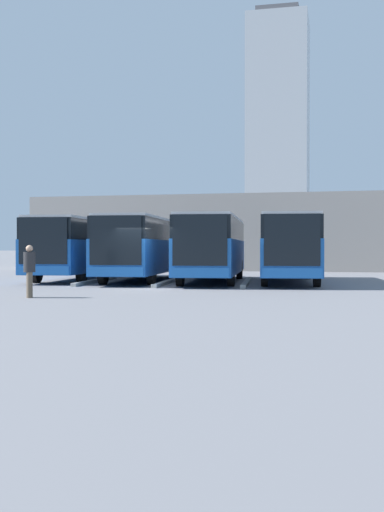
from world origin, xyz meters
TOP-DOWN VIEW (x-y plane):
  - ground_plane at (0.00, 0.00)m, footprint 600.00×600.00m
  - bus_0 at (-5.45, -5.55)m, footprint 3.56×11.32m
  - curb_divider_0 at (-3.63, -3.91)m, footprint 0.93×7.24m
  - bus_1 at (-1.82, -5.07)m, footprint 3.56×11.32m
  - curb_divider_1 at (0.00, -3.43)m, footprint 0.93×7.24m
  - bus_2 at (1.81, -5.26)m, footprint 3.56×11.32m
  - curb_divider_2 at (3.63, -3.62)m, footprint 0.93×7.24m
  - bus_3 at (5.45, -6.00)m, footprint 3.56×11.32m
  - pedestrian at (2.34, 5.83)m, footprint 0.53×0.53m
  - station_building at (0.00, -23.77)m, footprint 30.34×11.64m
  - office_tower at (10.98, -182.80)m, footprint 19.15×19.15m

SIDE VIEW (x-z plane):
  - ground_plane at x=0.00m, z-range 0.00..0.00m
  - curb_divider_0 at x=-3.63m, z-range 0.00..0.15m
  - curb_divider_1 at x=0.00m, z-range 0.00..0.15m
  - curb_divider_2 at x=3.63m, z-range 0.00..0.15m
  - pedestrian at x=2.34m, z-range 0.07..1.83m
  - bus_0 at x=-5.45m, z-range 0.19..3.33m
  - bus_1 at x=-1.82m, z-range 0.19..3.33m
  - bus_2 at x=1.81m, z-range 0.19..3.33m
  - bus_3 at x=5.45m, z-range 0.19..3.33m
  - station_building at x=0.00m, z-range 0.04..5.57m
  - office_tower at x=10.98m, z-range -0.60..77.19m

